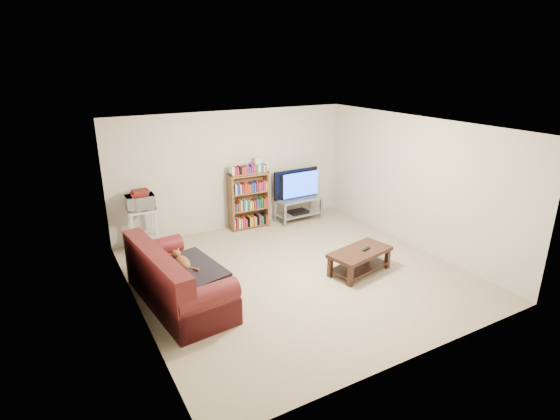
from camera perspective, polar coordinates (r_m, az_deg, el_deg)
floor at (r=7.25m, az=2.26°, el=-8.27°), size 5.00×5.00×0.00m
ceiling at (r=6.51m, az=2.53°, el=10.85°), size 5.00×5.00×0.00m
wall_back at (r=8.93m, az=-6.06°, el=5.16°), size 5.00×0.00×5.00m
wall_front at (r=4.99m, az=17.68°, el=-7.15°), size 5.00×0.00×5.00m
wall_left at (r=5.95m, az=-18.65°, el=-2.97°), size 0.00×5.00×5.00m
wall_right at (r=8.32m, az=17.25°, el=3.37°), size 0.00×5.00×5.00m
sofa at (r=6.46m, az=-13.68°, el=-9.37°), size 1.10×2.13×0.88m
blanket at (r=6.31m, az=-11.83°, el=-7.80°), size 0.97×1.16×0.18m
cat at (r=6.44m, az=-12.54°, el=-6.69°), size 0.28×0.58×0.17m
coffee_table at (r=7.29m, az=10.37°, el=-6.07°), size 1.16×0.75×0.39m
remote at (r=7.28m, az=11.22°, el=-5.03°), size 0.18×0.11×0.02m
tv_stand at (r=9.45m, az=2.42°, el=0.61°), size 1.02×0.49×0.50m
television at (r=9.32m, az=2.46°, el=3.37°), size 1.08×0.18×0.62m
dvd_player at (r=9.50m, az=2.41°, el=-0.24°), size 0.41×0.30×0.06m
bookshelf at (r=8.97m, az=-4.08°, el=1.40°), size 0.83×0.28×1.19m
shelf_clutter at (r=8.84m, az=-3.63°, el=5.71°), size 0.61×0.19×0.28m
microwave_stand at (r=8.28m, az=-17.49°, el=-1.79°), size 0.50×0.37×0.79m
microwave at (r=8.15m, az=-17.78°, el=0.96°), size 0.50×0.35×0.27m
game_boxes at (r=8.10m, az=-17.90°, el=2.03°), size 0.30×0.26×0.05m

